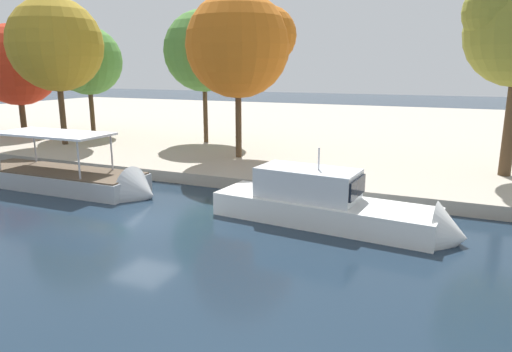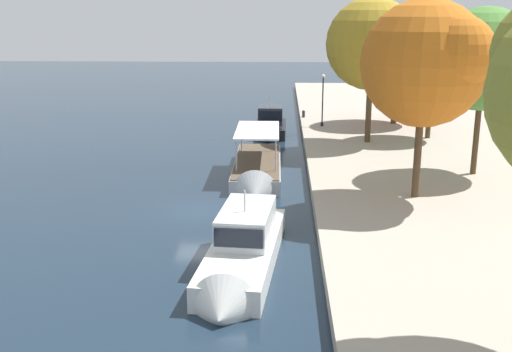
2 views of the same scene
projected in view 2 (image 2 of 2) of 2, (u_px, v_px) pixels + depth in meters
The scene contains 11 objects.
ground_plane at pixel (198, 211), 34.22m from camera, with size 220.00×220.00×0.00m, color #192838.
motor_yacht_0 at pixel (270, 128), 55.38m from camera, with size 7.61×2.82×4.44m.
tour_boat_1 at pixel (257, 173), 40.97m from camera, with size 11.98×3.24×4.35m.
motor_yacht_2 at pixel (242, 255), 26.25m from camera, with size 10.94×3.63×4.31m.
mooring_bollard_0 at pixel (304, 114), 60.98m from camera, with size 0.32×0.32×0.72m.
lamp_post at pixel (323, 97), 55.66m from camera, with size 0.35×0.35×4.75m.
tree_0 at pixel (400, 53), 56.14m from camera, with size 7.43×7.43×10.01m.
tree_2 at pixel (426, 59), 49.23m from camera, with size 6.05×6.55×9.68m.
tree_3 at pixel (486, 60), 37.96m from camera, with size 6.67×6.40×10.52m.
tree_4 at pixel (370, 43), 47.64m from camera, with size 7.17×7.15×11.34m.
tree_5 at pixel (430, 62), 32.36m from camera, with size 6.95×6.87×10.89m.
Camera 2 is at (32.38, 4.69, 10.71)m, focal length 42.81 mm.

